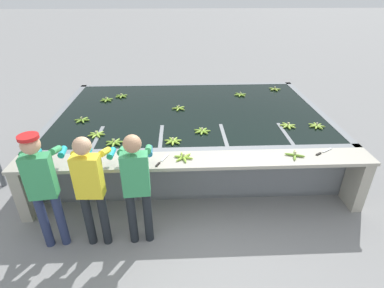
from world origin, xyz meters
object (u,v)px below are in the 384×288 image
Objects in this scene: banana_bunch_floating_5 at (317,126)px; banana_bunch_floating_8 at (202,131)px; worker_0 at (42,182)px; knife_0 at (322,152)px; banana_bunch_floating_6 at (240,95)px; worker_1 at (91,183)px; banana_bunch_floating_3 at (96,134)px; banana_bunch_floating_4 at (179,108)px; banana_bunch_floating_10 at (82,120)px; knife_1 at (160,162)px; banana_bunch_floating_0 at (275,89)px; banana_bunch_floating_2 at (106,100)px; banana_bunch_floating_11 at (173,141)px; banana_bunch_floating_9 at (121,96)px; banana_bunch_floating_1 at (114,142)px; banana_bunch_ledge_1 at (183,157)px; banana_bunch_floating_7 at (288,126)px; banana_bunch_ledge_0 at (295,155)px.

banana_bunch_floating_5 is 1.97m from banana_bunch_floating_8.
worker_0 is 5.12× the size of knife_0.
worker_1 is at bearing -126.94° from banana_bunch_floating_6.
banana_bunch_floating_4 is (1.33, 1.07, 0.00)m from banana_bunch_floating_3.
knife_1 is at bearing -45.14° from banana_bunch_floating_10.
banana_bunch_floating_5 is 0.90× the size of knife_0.
banana_bunch_floating_0 and banana_bunch_floating_6 have the same top height.
banana_bunch_floating_2 is 4.25m from knife_0.
banana_bunch_floating_11 is (-2.44, -0.45, 0.00)m from banana_bunch_floating_5.
banana_bunch_floating_4 is at bearing -19.82° from banana_bunch_floating_2.
banana_bunch_floating_9 is at bearing 154.85° from banana_bunch_floating_5.
banana_bunch_floating_3 is 1.71m from banana_bunch_floating_4.
banana_bunch_floating_11 is at bearing -124.31° from banana_bunch_floating_6.
knife_0 is (3.38, -0.72, -0.01)m from banana_bunch_floating_3.
banana_bunch_floating_1 is (0.63, 1.10, -0.07)m from worker_0.
banana_bunch_floating_0 and banana_bunch_floating_8 have the same top height.
banana_bunch_ledge_1 is (-1.28, -2.60, 0.00)m from banana_bunch_floating_6.
banana_bunch_ledge_1 reaches higher than knife_1.
banana_bunch_floating_11 is at bearing 35.90° from worker_0.
banana_bunch_floating_3 is 1.00× the size of banana_bunch_ledge_1.
banana_bunch_floating_7 is (2.93, 1.58, -0.03)m from worker_1.
banana_bunch_floating_1 is 3.37m from banana_bunch_floating_5.
banana_bunch_ledge_1 is at bearing -111.23° from banana_bunch_floating_8.
banana_bunch_floating_0 is 0.98× the size of banana_bunch_floating_5.
worker_1 reaches higher than banana_bunch_floating_4.
banana_bunch_floating_4 and banana_bunch_floating_10 have the same top height.
banana_bunch_floating_7 is 0.93m from knife_0.
banana_bunch_ledge_0 is (3.35, -1.38, 0.00)m from banana_bunch_floating_10.
banana_bunch_floating_4 and banana_bunch_floating_8 have the same top height.
knife_0 is 0.95× the size of knife_1.
banana_bunch_floating_7 and banana_bunch_floating_9 have the same top height.
banana_bunch_floating_1 is at bearing -126.03° from banana_bunch_floating_4.
knife_1 is at bearing -63.53° from banana_bunch_floating_2.
worker_0 reaches higher than knife_0.
banana_bunch_floating_9 is (0.27, 0.22, 0.00)m from banana_bunch_floating_2.
worker_0 reaches higher than banana_bunch_floating_9.
banana_bunch_ledge_1 reaches higher than knife_0.
banana_bunch_floating_8 is 1.12m from knife_1.
banana_bunch_floating_3 is at bearing 165.02° from banana_bunch_ledge_0.
banana_bunch_floating_0 is 0.98× the size of banana_bunch_ledge_1.
banana_bunch_floating_1 is 1.00× the size of banana_bunch_floating_6.
banana_bunch_floating_6 is at bearing 21.86° from banana_bunch_floating_10.
banana_bunch_floating_4 is at bearing 85.92° from banana_bunch_floating_11.
knife_1 is (1.24, -2.49, -0.01)m from banana_bunch_floating_2.
banana_bunch_floating_1 is 2.14m from banana_bunch_floating_9.
banana_bunch_floating_9 is at bearing -174.61° from banana_bunch_floating_0.
banana_bunch_floating_9 reaches higher than knife_0.
banana_bunch_floating_6 is 2.63m from banana_bunch_ledge_0.
worker_1 reaches higher than knife_0.
banana_bunch_floating_5 is 0.49m from banana_bunch_floating_7.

